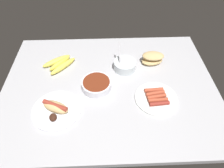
{
  "coord_description": "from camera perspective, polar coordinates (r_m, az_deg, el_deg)",
  "views": [
    {
      "loc": [
        1.53,
        75.84,
        83.24
      ],
      "look_at": [
        -1.36,
        2.33,
        3.0
      ],
      "focal_mm": 31.84,
      "sensor_mm": 36.0,
      "label": 1
    }
  ],
  "objects": [
    {
      "name": "bowl_chili",
      "position": [
        1.09,
        -4.47,
        -0.11
      ],
      "size": [
        16.38,
        16.38,
        4.81
      ],
      "color": "white",
      "rests_on": "ground_plane"
    },
    {
      "name": "bread_stack",
      "position": [
        1.26,
        11.58,
        7.25
      ],
      "size": [
        14.69,
        10.83,
        7.2
      ],
      "color": "tan",
      "rests_on": "ground_plane"
    },
    {
      "name": "plate_sausages",
      "position": [
        1.08,
        12.58,
        -3.88
      ],
      "size": [
        22.42,
        22.42,
        3.12
      ],
      "color": "white",
      "rests_on": "ground_plane"
    },
    {
      "name": "ground_plane",
      "position": [
        1.14,
        -0.73,
        -0.69
      ],
      "size": [
        120.0,
        90.0,
        3.0
      ],
      "primitive_type": "cube",
      "color": "#B2B2B7"
    },
    {
      "name": "banana_bunch",
      "position": [
        1.27,
        -14.76,
        5.73
      ],
      "size": [
        21.11,
        19.92,
        3.54
      ],
      "color": "#E5D14C",
      "rests_on": "ground_plane"
    },
    {
      "name": "plate_hotdog_assembled",
      "position": [
        1.04,
        -15.75,
        -6.9
      ],
      "size": [
        24.76,
        24.76,
        5.61
      ],
      "color": "white",
      "rests_on": "ground_plane"
    },
    {
      "name": "bowl_coleslaw",
      "position": [
        1.2,
        3.69,
        5.51
      ],
      "size": [
        13.51,
        13.52,
        15.21
      ],
      "color": "silver",
      "rests_on": "ground_plane"
    }
  ]
}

